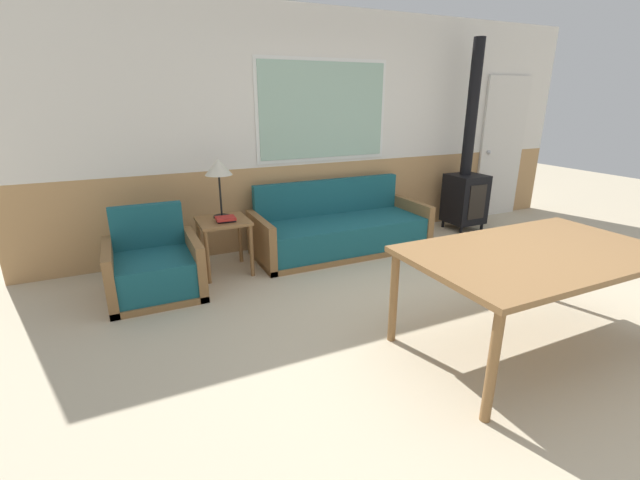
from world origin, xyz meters
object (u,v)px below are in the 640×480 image
couch (341,231)px  table_lamp (218,170)px  wood_stove (466,181)px  armchair (155,270)px  dining_table (536,259)px  side_table (224,230)px

couch → table_lamp: size_ratio=3.41×
table_lamp → wood_stove: size_ratio=0.25×
armchair → wood_stove: wood_stove is taller
table_lamp → dining_table: 2.93m
couch → table_lamp: table_lamp is taller
armchair → dining_table: armchair is taller
couch → dining_table: (0.27, -2.38, 0.44)m
side_table → wood_stove: 3.34m
dining_table → table_lamp: bearing=124.3°
couch → armchair: (-2.09, -0.32, -0.00)m
couch → wood_stove: wood_stove is taller
side_table → wood_stove: size_ratio=0.23×
dining_table → wood_stove: 2.97m
dining_table → wood_stove: wood_stove is taller
dining_table → side_table: bearing=125.5°
armchair → wood_stove: (4.03, 0.40, 0.43)m
side_table → couch: bearing=2.9°
couch → table_lamp: 1.60m
couch → armchair: 2.12m
couch → side_table: (-1.38, -0.07, 0.22)m
couch → armchair: couch is taller
side_table → armchair: bearing=-160.5°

